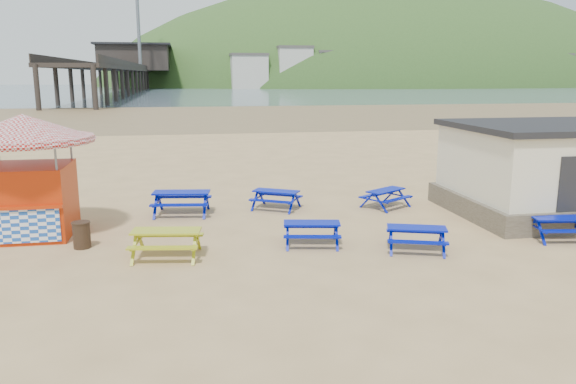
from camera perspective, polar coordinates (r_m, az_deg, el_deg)
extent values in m
plane|color=tan|center=(17.07, -1.97, -4.42)|extent=(400.00, 400.00, 0.00)
plane|color=olive|center=(71.41, -8.55, 7.90)|extent=(400.00, 400.00, 0.00)
plane|color=#4B5E6B|center=(186.29, -9.83, 10.23)|extent=(400.00, 400.00, 0.00)
cube|color=#001292|center=(19.75, -10.78, -0.03)|extent=(2.02, 1.03, 0.05)
cube|color=#001292|center=(20.43, -10.48, -0.49)|extent=(1.95, 0.55, 0.05)
cube|color=#001292|center=(19.19, -11.03, -1.31)|extent=(1.95, 0.55, 0.05)
cube|color=#001292|center=(20.21, -1.21, 0.09)|extent=(1.73, 1.35, 0.05)
cube|color=#001292|center=(20.76, -0.69, -0.31)|extent=(1.53, 0.99, 0.05)
cube|color=#001292|center=(19.77, -1.75, -0.93)|extent=(1.53, 0.99, 0.05)
cube|color=#001292|center=(20.77, 9.91, 0.18)|extent=(1.67, 1.37, 0.04)
cube|color=#001292|center=(21.14, 8.75, -0.26)|extent=(1.45, 1.04, 0.04)
cube|color=#001292|center=(20.52, 11.06, -0.71)|extent=(1.45, 1.04, 0.04)
cube|color=#001292|center=(15.97, 2.44, -3.17)|extent=(1.68, 0.91, 0.04)
cube|color=#001292|center=(16.54, 2.37, -3.52)|extent=(1.61, 0.52, 0.04)
cube|color=#001292|center=(15.52, 2.50, -4.56)|extent=(1.61, 0.52, 0.04)
cube|color=#001292|center=(15.84, 12.96, -3.58)|extent=(1.72, 1.10, 0.04)
cube|color=#001292|center=(16.42, 12.77, -3.92)|extent=(1.59, 0.72, 0.04)
cube|color=#001292|center=(15.40, 13.07, -5.00)|extent=(1.59, 0.72, 0.04)
cube|color=#001292|center=(18.33, 25.94, -2.39)|extent=(1.68, 0.87, 0.04)
cube|color=#001292|center=(18.85, 25.14, -2.73)|extent=(1.62, 0.47, 0.04)
cube|color=#001292|center=(17.93, 26.64, -3.57)|extent=(1.62, 0.47, 0.04)
cube|color=#9CAC0A|center=(15.20, -12.28, -3.88)|extent=(1.89, 0.97, 0.05)
cube|color=#9CAC0A|center=(15.84, -11.83, -4.27)|extent=(1.81, 0.53, 0.05)
cube|color=#9CAC0A|center=(14.72, -12.67, -5.56)|extent=(1.81, 0.53, 0.05)
cube|color=#B72907|center=(18.53, -24.74, -0.79)|extent=(2.38, 2.38, 2.15)
cube|color=#B72907|center=(17.35, -25.76, -1.49)|extent=(2.37, 0.12, 0.09)
cube|color=#194CB2|center=(17.50, -25.57, -3.18)|extent=(2.15, 0.06, 0.97)
cone|color=silver|center=(18.22, -25.34, 6.00)|extent=(4.11, 4.11, 0.75)
cylinder|color=silver|center=(18.25, -25.23, 4.82)|extent=(4.01, 4.01, 0.19)
cylinder|color=#322316|center=(16.79, -20.23, -4.16)|extent=(0.48, 0.48, 0.73)
cylinder|color=#322316|center=(16.69, -20.32, -2.93)|extent=(0.51, 0.51, 0.03)
cube|color=#665B4C|center=(21.95, 25.82, -0.99)|extent=(7.40, 5.40, 0.70)
cube|color=beige|center=(21.70, 26.18, 2.88)|extent=(7.00, 5.00, 2.30)
cube|color=black|center=(21.57, 26.47, 6.02)|extent=(7.30, 5.30, 0.20)
cube|color=black|center=(18.89, 26.88, 0.25)|extent=(0.90, 0.06, 2.00)
cube|color=black|center=(191.85, -15.41, 11.82)|extent=(9.00, 220.00, 0.60)
cube|color=black|center=(202.88, -15.21, 12.94)|extent=(22.00, 30.00, 8.00)
cube|color=black|center=(203.04, -15.28, 14.15)|extent=(24.00, 32.00, 0.60)
cylinder|color=slate|center=(181.29, -14.97, 16.30)|extent=(1.00, 1.00, 28.00)
ellipsoid|color=#2D4C1E|center=(263.39, 10.26, 8.47)|extent=(264.00, 144.00, 108.00)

